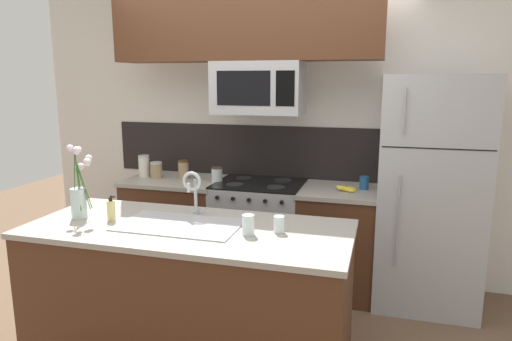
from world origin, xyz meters
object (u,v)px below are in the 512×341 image
(refrigerator, at_px, (429,193))
(banana_bunch, at_px, (346,189))
(microwave, at_px, (259,88))
(storage_jar_squat, at_px, (217,175))
(drinking_glass, at_px, (248,225))
(storage_jar_tall, at_px, (144,166))
(storage_jar_short, at_px, (184,170))
(storage_jar_medium, at_px, (156,170))
(flower_vase, at_px, (79,195))
(sink_faucet, at_px, (193,187))
(stove_range, at_px, (259,233))
(coffee_tin, at_px, (364,183))
(spare_glass, at_px, (279,224))
(dish_soap_bottle, at_px, (111,210))

(refrigerator, bearing_deg, banana_bunch, -172.94)
(banana_bunch, bearing_deg, microwave, 177.03)
(refrigerator, height_order, storage_jar_squat, refrigerator)
(banana_bunch, height_order, drinking_glass, drinking_glass)
(storage_jar_tall, xyz_separation_m, drinking_glass, (1.42, -1.31, -0.04))
(storage_jar_tall, relative_size, storage_jar_short, 1.18)
(storage_jar_medium, xyz_separation_m, flower_vase, (0.12, -1.27, 0.08))
(sink_faucet, bearing_deg, storage_jar_tall, 132.49)
(storage_jar_short, relative_size, banana_bunch, 0.90)
(microwave, bearing_deg, sink_faucet, -99.72)
(stove_range, relative_size, coffee_tin, 8.45)
(spare_glass, bearing_deg, microwave, 110.97)
(spare_glass, xyz_separation_m, flower_vase, (-1.33, -0.07, 0.10))
(storage_jar_tall, bearing_deg, stove_range, -0.55)
(storage_jar_short, bearing_deg, storage_jar_squat, -8.19)
(microwave, height_order, storage_jar_medium, microwave)
(refrigerator, bearing_deg, stove_range, -179.18)
(spare_glass, relative_size, flower_vase, 0.21)
(refrigerator, relative_size, coffee_tin, 16.79)
(stove_range, bearing_deg, refrigerator, 0.82)
(flower_vase, bearing_deg, storage_jar_squat, 68.85)
(storage_jar_short, height_order, dish_soap_bottle, storage_jar_short)
(storage_jar_short, xyz_separation_m, coffee_tin, (1.62, 0.02, -0.03))
(banana_bunch, relative_size, coffee_tin, 1.73)
(refrigerator, relative_size, storage_jar_squat, 13.61)
(drinking_glass, xyz_separation_m, spare_glass, (0.16, 0.09, -0.01))
(flower_vase, bearing_deg, spare_glass, 2.99)
(coffee_tin, height_order, dish_soap_bottle, dish_soap_bottle)
(refrigerator, xyz_separation_m, drinking_glass, (-1.10, -1.32, 0.05))
(storage_jar_tall, bearing_deg, coffee_tin, 1.11)
(refrigerator, relative_size, sink_faucet, 6.03)
(refrigerator, xyz_separation_m, storage_jar_medium, (-2.39, -0.03, 0.06))
(storage_jar_short, height_order, drinking_glass, storage_jar_short)
(dish_soap_bottle, bearing_deg, sink_faucet, 27.11)
(microwave, xyz_separation_m, dish_soap_bottle, (-0.64, -1.25, -0.76))
(stove_range, distance_m, microwave, 1.28)
(stove_range, bearing_deg, flower_vase, -124.28)
(storage_jar_medium, xyz_separation_m, drinking_glass, (1.28, -1.29, -0.01))
(dish_soap_bottle, bearing_deg, flower_vase, -178.32)
(storage_jar_medium, xyz_separation_m, spare_glass, (1.45, -1.20, -0.02))
(sink_faucet, bearing_deg, storage_jar_short, 117.86)
(stove_range, xyz_separation_m, storage_jar_squat, (-0.39, -0.02, 0.52))
(stove_range, bearing_deg, drinking_glass, -77.35)
(storage_jar_tall, distance_m, banana_bunch, 1.88)
(refrigerator, xyz_separation_m, spare_glass, (-0.94, -1.23, 0.04))
(sink_faucet, relative_size, spare_glass, 3.03)
(stove_range, relative_size, storage_jar_medium, 6.26)
(banana_bunch, height_order, sink_faucet, sink_faucet)
(refrigerator, height_order, flower_vase, refrigerator)
(storage_jar_medium, height_order, storage_jar_short, storage_jar_short)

